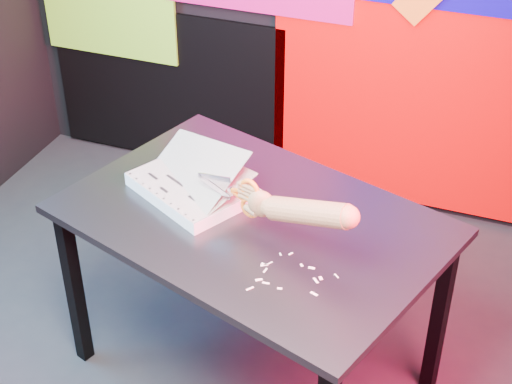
% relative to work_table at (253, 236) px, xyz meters
% --- Properties ---
extents(room, '(3.01, 3.01, 2.71)m').
position_rel_work_table_xyz_m(room, '(-0.22, -0.17, 0.68)').
color(room, '#252528').
rests_on(room, ground).
extents(backdrop, '(2.88, 0.05, 2.08)m').
position_rel_work_table_xyz_m(backdrop, '(-0.16, 1.29, 0.29)').
color(backdrop, '#E40204').
rests_on(backdrop, ground).
extents(work_table, '(1.47, 1.20, 0.75)m').
position_rel_work_table_xyz_m(work_table, '(0.00, 0.00, 0.00)').
color(work_table, black).
rests_on(work_table, ground).
extents(printout_stack, '(0.50, 0.46, 0.22)m').
position_rel_work_table_xyz_m(printout_stack, '(-0.25, 0.06, 0.11)').
color(printout_stack, white).
rests_on(printout_stack, work_table).
extents(scissors, '(0.25, 0.09, 0.15)m').
position_rel_work_table_xyz_m(scissors, '(0.00, -0.07, 0.22)').
color(scissors, silver).
rests_on(scissors, printout_stack).
extents(hand_forearm, '(0.43, 0.18, 0.18)m').
position_rel_work_table_xyz_m(hand_forearm, '(0.21, -0.14, 0.26)').
color(hand_forearm, '#B27C4F').
rests_on(hand_forearm, work_table).
extents(paper_clippings, '(0.25, 0.22, 0.00)m').
position_rel_work_table_xyz_m(paper_clippings, '(0.21, -0.25, 0.08)').
color(paper_clippings, white).
rests_on(paper_clippings, work_table).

